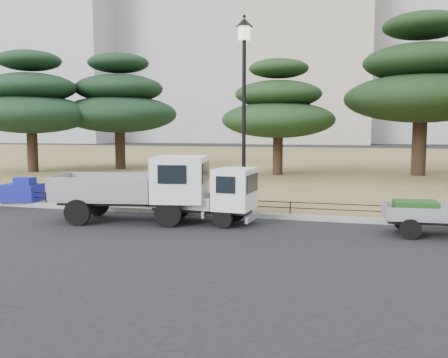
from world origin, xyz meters
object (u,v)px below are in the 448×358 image
(tarp_pile, at_px, (22,192))
(truck_large, at_px, (141,185))
(street_lamp, at_px, (244,82))
(truck_kei_front, at_px, (210,196))

(tarp_pile, bearing_deg, truck_large, -17.62)
(street_lamp, distance_m, tarp_pile, 9.39)
(truck_kei_front, xyz_separation_m, street_lamp, (0.68, 1.57, 3.53))
(truck_kei_front, relative_size, street_lamp, 0.53)
(street_lamp, relative_size, tarp_pile, 4.20)
(street_lamp, height_order, tarp_pile, street_lamp)
(tarp_pile, bearing_deg, truck_kei_front, -11.14)
(truck_large, distance_m, street_lamp, 4.69)
(truck_large, relative_size, tarp_pile, 3.29)
(truck_large, height_order, truck_kei_front, truck_large)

